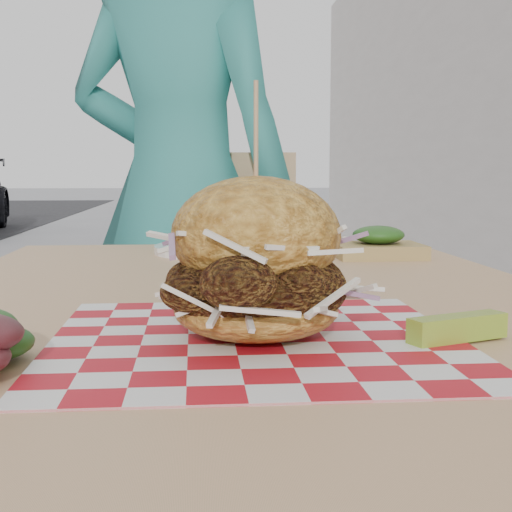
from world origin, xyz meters
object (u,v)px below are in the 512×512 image
Objects in this scene: patio_chair at (221,307)px; sandwich at (256,268)px; patio_table at (244,354)px; diner at (179,191)px.

sandwich reaches higher than patio_chair.
patio_chair is (0.01, 0.94, -0.12)m from patio_table.
diner is 1.41× the size of patio_table.
diner is 1.79× the size of patio_chair.
patio_chair reaches higher than patio_table.
sandwich is at bearing -87.19° from patio_chair.
patio_table is 0.29m from sandwich.
patio_table is 0.95m from patio_chair.
diner reaches higher than patio_table.
sandwich is at bearing 117.76° from diner.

